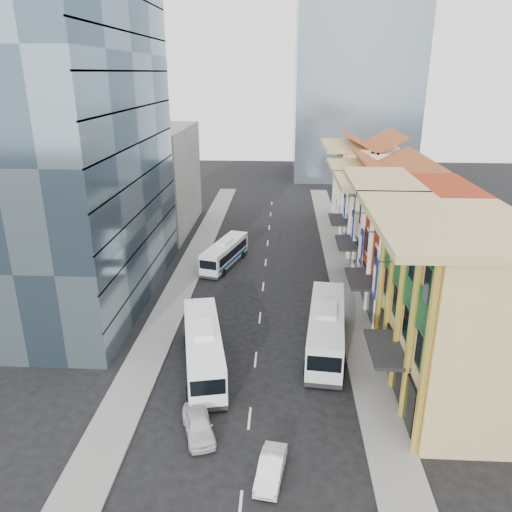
# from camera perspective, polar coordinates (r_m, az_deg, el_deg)

# --- Properties ---
(ground) EXTENTS (200.00, 200.00, 0.00)m
(ground) POSITION_cam_1_polar(r_m,az_deg,el_deg) (32.94, -0.88, -19.12)
(ground) COLOR black
(ground) RESTS_ON ground
(sidewalk_right) EXTENTS (3.00, 90.00, 0.15)m
(sidewalk_right) POSITION_cam_1_polar(r_m,az_deg,el_deg) (52.18, 10.21, -3.59)
(sidewalk_right) COLOR slate
(sidewalk_right) RESTS_ON ground
(sidewalk_left) EXTENTS (3.00, 90.00, 0.15)m
(sidewalk_left) POSITION_cam_1_polar(r_m,az_deg,el_deg) (52.79, -8.45, -3.19)
(sidewalk_left) COLOR slate
(sidewalk_left) RESTS_ON ground
(shophouse_tan) EXTENTS (8.00, 14.00, 12.00)m
(shophouse_tan) POSITION_cam_1_polar(r_m,az_deg,el_deg) (35.94, 22.67, -5.91)
(shophouse_tan) COLOR tan
(shophouse_tan) RESTS_ON ground
(shophouse_red) EXTENTS (8.00, 10.00, 12.00)m
(shophouse_red) POSITION_cam_1_polar(r_m,az_deg,el_deg) (46.53, 18.08, 0.56)
(shophouse_red) COLOR #9A2911
(shophouse_red) RESTS_ON ground
(shophouse_cream_near) EXTENTS (8.00, 9.00, 10.00)m
(shophouse_cream_near) POSITION_cam_1_polar(r_m,az_deg,el_deg) (55.60, 15.64, 2.89)
(shophouse_cream_near) COLOR white
(shophouse_cream_near) RESTS_ON ground
(shophouse_cream_mid) EXTENTS (8.00, 9.00, 10.00)m
(shophouse_cream_mid) POSITION_cam_1_polar(r_m,az_deg,el_deg) (64.08, 14.03, 5.30)
(shophouse_cream_mid) COLOR white
(shophouse_cream_mid) RESTS_ON ground
(shophouse_cream_far) EXTENTS (8.00, 12.00, 11.00)m
(shophouse_cream_far) POSITION_cam_1_polar(r_m,az_deg,el_deg) (74.02, 12.64, 7.78)
(shophouse_cream_far) COLOR white
(shophouse_cream_far) RESTS_ON ground
(office_tower) EXTENTS (12.00, 26.00, 30.00)m
(office_tower) POSITION_cam_1_polar(r_m,az_deg,el_deg) (48.59, -20.19, 12.10)
(office_tower) COLOR #3E5262
(office_tower) RESTS_ON ground
(office_block_far) EXTENTS (10.00, 18.00, 14.00)m
(office_block_far) POSITION_cam_1_polar(r_m,az_deg,el_deg) (71.09, -11.60, 8.59)
(office_block_far) COLOR gray
(office_block_far) RESTS_ON ground
(bus_left_near) EXTENTS (4.87, 11.45, 3.58)m
(bus_left_near) POSITION_cam_1_polar(r_m,az_deg,el_deg) (37.67, -6.04, -10.34)
(bus_left_near) COLOR white
(bus_left_near) RESTS_ON ground
(bus_left_far) EXTENTS (4.71, 9.73, 3.04)m
(bus_left_far) POSITION_cam_1_polar(r_m,az_deg,el_deg) (56.93, -3.57, 0.33)
(bus_left_far) COLOR silver
(bus_left_far) RESTS_ON ground
(bus_right) EXTENTS (3.90, 11.87, 3.74)m
(bus_right) POSITION_cam_1_polar(r_m,az_deg,el_deg) (40.25, 8.03, -8.16)
(bus_right) COLOR silver
(bus_right) RESTS_ON ground
(sedan_left) EXTENTS (2.86, 4.39, 1.39)m
(sedan_left) POSITION_cam_1_polar(r_m,az_deg,el_deg) (32.30, -6.60, -18.62)
(sedan_left) COLOR silver
(sedan_left) RESTS_ON ground
(sedan_right) EXTENTS (1.83, 3.85, 1.22)m
(sedan_right) POSITION_cam_1_polar(r_m,az_deg,el_deg) (29.57, 1.70, -23.09)
(sedan_right) COLOR white
(sedan_right) RESTS_ON ground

